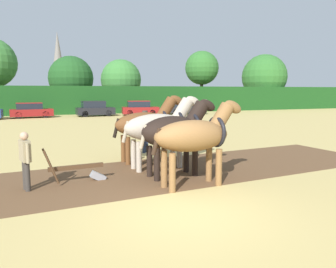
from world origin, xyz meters
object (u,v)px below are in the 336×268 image
object	(u,v)px
farmer_beside_team	(145,128)
plow	(81,171)
draft_horse_lead_left	(196,136)
parked_car_far_right	(186,108)
draft_horse_trail_left	(160,127)
tree_right	(264,77)
draft_horse_lead_right	(176,131)
draft_horse_trail_right	(147,124)
church_spire	(58,65)
tree_center_left	(71,78)
parked_car_center_right	(95,109)
parked_car_right	(140,108)
farmer_at_plow	(25,157)
tree_center_right	(202,68)
parked_car_center	(31,111)
tree_center	(121,80)

from	to	relation	value
farmer_beside_team	plow	bearing A→B (deg)	-79.31
draft_horse_lead_left	parked_car_far_right	distance (m)	28.25
plow	draft_horse_trail_left	bearing A→B (deg)	12.13
tree_right	draft_horse_lead_right	size ratio (longest dim) A/B	2.98
draft_horse_trail_right	plow	distance (m)	3.48
church_spire	tree_center_left	bearing A→B (deg)	-89.54
draft_horse_lead_right	parked_car_far_right	xyz separation A→B (m)	(10.96, 24.89, -0.71)
draft_horse_lead_left	parked_car_center_right	xyz separation A→B (m)	(0.76, 26.55, -0.65)
parked_car_far_right	draft_horse_trail_right	bearing A→B (deg)	-106.20
parked_car_right	draft_horse_lead_right	bearing A→B (deg)	-94.68
farmer_at_plow	tree_center_right	bearing A→B (deg)	40.14
parked_car_center_right	tree_center_right	bearing A→B (deg)	19.97
tree_center_left	draft_horse_lead_right	distance (m)	33.70
tree_center_right	parked_car_right	xyz separation A→B (m)	(-10.80, -7.11, -4.96)
church_spire	plow	bearing A→B (deg)	-91.37
tree_right	draft_horse_lead_left	size ratio (longest dim) A/B	2.76
draft_horse_lead_right	plow	world-z (taller)	draft_horse_lead_right
parked_car_center_right	parked_car_center	bearing A→B (deg)	176.75
draft_horse_trail_right	church_spire	bearing A→B (deg)	84.91
farmer_at_plow	parked_car_far_right	bearing A→B (deg)	41.45
tree_center_right	farmer_at_plow	bearing A→B (deg)	-122.70
tree_center	draft_horse_lead_left	size ratio (longest dim) A/B	2.34
farmer_beside_team	tree_right	bearing A→B (deg)	96.10
farmer_beside_team	parked_car_right	bearing A→B (deg)	124.91
draft_horse_lead_left	parked_car_far_right	bearing A→B (deg)	61.58
church_spire	parked_car_right	size ratio (longest dim) A/B	3.88
plow	parked_car_right	size ratio (longest dim) A/B	0.43
tree_center_right	church_spire	world-z (taller)	church_spire
tree_right	draft_horse_trail_left	distance (m)	41.15
draft_horse_lead_left	parked_car_center_right	bearing A→B (deg)	82.52
plow	farmer_beside_team	world-z (taller)	farmer_beside_team
tree_center_right	parked_car_center_right	distance (m)	17.67
draft_horse_lead_left	farmer_at_plow	distance (m)	4.55
tree_center_left	draft_horse_lead_left	xyz separation A→B (m)	(0.96, -34.76, -2.75)
tree_center_left	church_spire	size ratio (longest dim) A/B	0.43
draft_horse_trail_right	parked_car_center_right	xyz separation A→B (m)	(1.11, 22.99, -0.65)
tree_center_right	parked_car_far_right	distance (m)	10.38
tree_right	draft_horse_trail_right	world-z (taller)	tree_right
tree_center_left	farmer_beside_team	distance (m)	29.70
tree_center_left	tree_center	world-z (taller)	tree_center_left
draft_horse_trail_right	parked_car_far_right	world-z (taller)	draft_horse_trail_right
draft_horse_lead_right	parked_car_center	world-z (taller)	draft_horse_lead_right
draft_horse_trail_left	tree_center_right	bearing A→B (deg)	56.05
tree_center	plow	xyz separation A→B (m)	(-8.44, -34.20, -3.76)
draft_horse_trail_right	tree_right	bearing A→B (deg)	42.03
tree_right	draft_horse_trail_left	bearing A→B (deg)	-130.89
church_spire	farmer_at_plow	world-z (taller)	church_spire
draft_horse_lead_left	farmer_at_plow	xyz separation A→B (m)	(-4.38, 1.14, -0.51)
church_spire	draft_horse_trail_left	world-z (taller)	church_spire
parked_car_far_right	tree_center_left	bearing A→B (deg)	153.89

